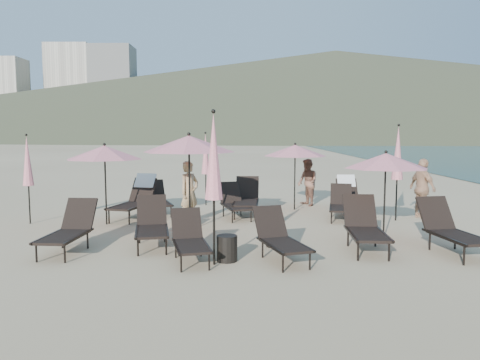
{
  "coord_description": "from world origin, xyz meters",
  "views": [
    {
      "loc": [
        -1.07,
        -9.24,
        2.41
      ],
      "look_at": [
        -1.11,
        3.5,
        1.1
      ],
      "focal_mm": 35.0,
      "sensor_mm": 36.0,
      "label": 1
    }
  ],
  "objects_px": {
    "lounger_5": "(451,229)",
    "umbrella_closed_0": "(214,158)",
    "lounger_6": "(136,198)",
    "lounger_4": "(365,226)",
    "umbrella_open_1": "(189,144)",
    "beachgoer_a": "(189,192)",
    "lounger_3": "(280,237)",
    "umbrella_open_0": "(105,153)",
    "beachgoer_b": "(307,182)",
    "lounger_2": "(190,238)",
    "lounger_11": "(350,195)",
    "lounger_7": "(157,199)",
    "lounger_10": "(341,204)",
    "umbrella_open_2": "(386,161)",
    "umbrella_open_3": "(295,151)",
    "lounger_0": "(69,229)",
    "lounger_1": "(152,224)",
    "umbrella_closed_2": "(27,161)",
    "side_table_0": "(227,248)",
    "side_table_1": "(275,235)",
    "umbrella_closed_1": "(398,154)",
    "lounger_9": "(246,198)",
    "beachgoer_c": "(423,188)",
    "lounger_8": "(234,202)",
    "umbrella_closed_3": "(206,154)"
  },
  "relations": [
    {
      "from": "lounger_5",
      "to": "umbrella_closed_0",
      "type": "bearing_deg",
      "value": -178.73
    },
    {
      "from": "lounger_6",
      "to": "lounger_4",
      "type": "bearing_deg",
      "value": -19.55
    },
    {
      "from": "umbrella_open_1",
      "to": "beachgoer_a",
      "type": "xyz_separation_m",
      "value": [
        -0.11,
        0.92,
        -1.3
      ]
    },
    {
      "from": "lounger_3",
      "to": "umbrella_open_0",
      "type": "bearing_deg",
      "value": 123.61
    },
    {
      "from": "umbrella_closed_0",
      "to": "beachgoer_b",
      "type": "xyz_separation_m",
      "value": [
        2.66,
        6.89,
        -1.18
      ]
    },
    {
      "from": "lounger_2",
      "to": "lounger_11",
      "type": "bearing_deg",
      "value": 37.83
    },
    {
      "from": "lounger_7",
      "to": "lounger_10",
      "type": "height_order",
      "value": "lounger_7"
    },
    {
      "from": "umbrella_open_2",
      "to": "umbrella_open_3",
      "type": "bearing_deg",
      "value": 111.18
    },
    {
      "from": "lounger_4",
      "to": "umbrella_open_2",
      "type": "xyz_separation_m",
      "value": [
        0.68,
        0.94,
        1.28
      ]
    },
    {
      "from": "lounger_0",
      "to": "lounger_1",
      "type": "height_order",
      "value": "lounger_1"
    },
    {
      "from": "lounger_1",
      "to": "umbrella_closed_2",
      "type": "bearing_deg",
      "value": 136.35
    },
    {
      "from": "lounger_0",
      "to": "lounger_10",
      "type": "height_order",
      "value": "lounger_0"
    },
    {
      "from": "side_table_0",
      "to": "beachgoer_b",
      "type": "distance_m",
      "value": 7.11
    },
    {
      "from": "side_table_1",
      "to": "beachgoer_b",
      "type": "distance_m",
      "value": 5.74
    },
    {
      "from": "lounger_3",
      "to": "umbrella_open_3",
      "type": "distance_m",
      "value": 5.98
    },
    {
      "from": "lounger_4",
      "to": "lounger_10",
      "type": "distance_m",
      "value": 3.43
    },
    {
      "from": "lounger_6",
      "to": "lounger_11",
      "type": "distance_m",
      "value": 6.29
    },
    {
      "from": "lounger_1",
      "to": "umbrella_open_3",
      "type": "bearing_deg",
      "value": 41.78
    },
    {
      "from": "lounger_5",
      "to": "umbrella_closed_2",
      "type": "height_order",
      "value": "umbrella_closed_2"
    },
    {
      "from": "lounger_7",
      "to": "umbrella_closed_2",
      "type": "height_order",
      "value": "umbrella_closed_2"
    },
    {
      "from": "umbrella_open_0",
      "to": "umbrella_closed_1",
      "type": "height_order",
      "value": "umbrella_closed_1"
    },
    {
      "from": "lounger_2",
      "to": "lounger_4",
      "type": "distance_m",
      "value": 3.59
    },
    {
      "from": "lounger_5",
      "to": "lounger_9",
      "type": "xyz_separation_m",
      "value": [
        -4.04,
        4.37,
        0.01
      ]
    },
    {
      "from": "umbrella_open_0",
      "to": "beachgoer_b",
      "type": "xyz_separation_m",
      "value": [
        5.7,
        3.16,
        -1.11
      ]
    },
    {
      "from": "lounger_10",
      "to": "umbrella_open_1",
      "type": "height_order",
      "value": "umbrella_open_1"
    },
    {
      "from": "umbrella_open_1",
      "to": "side_table_0",
      "type": "relative_size",
      "value": 4.91
    },
    {
      "from": "umbrella_closed_2",
      "to": "side_table_1",
      "type": "distance_m",
      "value": 6.88
    },
    {
      "from": "lounger_9",
      "to": "lounger_4",
      "type": "bearing_deg",
      "value": -56.56
    },
    {
      "from": "lounger_6",
      "to": "umbrella_open_1",
      "type": "xyz_separation_m",
      "value": [
        1.72,
        -1.75,
        1.55
      ]
    },
    {
      "from": "lounger_5",
      "to": "side_table_1",
      "type": "bearing_deg",
      "value": 162.52
    },
    {
      "from": "lounger_1",
      "to": "lounger_5",
      "type": "relative_size",
      "value": 0.96
    },
    {
      "from": "lounger_4",
      "to": "umbrella_closed_1",
      "type": "relative_size",
      "value": 0.71
    },
    {
      "from": "lounger_3",
      "to": "umbrella_open_3",
      "type": "bearing_deg",
      "value": 63.18
    },
    {
      "from": "lounger_11",
      "to": "beachgoer_c",
      "type": "bearing_deg",
      "value": -25.09
    },
    {
      "from": "lounger_8",
      "to": "lounger_7",
      "type": "bearing_deg",
      "value": 149.44
    },
    {
      "from": "lounger_3",
      "to": "lounger_11",
      "type": "relative_size",
      "value": 0.99
    },
    {
      "from": "side_table_1",
      "to": "lounger_3",
      "type": "bearing_deg",
      "value": -88.93
    },
    {
      "from": "lounger_2",
      "to": "lounger_3",
      "type": "xyz_separation_m",
      "value": [
        1.69,
        0.03,
        0.02
      ]
    },
    {
      "from": "umbrella_closed_1",
      "to": "beachgoer_b",
      "type": "distance_m",
      "value": 3.47
    },
    {
      "from": "lounger_1",
      "to": "umbrella_open_3",
      "type": "distance_m",
      "value": 5.99
    },
    {
      "from": "umbrella_closed_1",
      "to": "lounger_5",
      "type": "bearing_deg",
      "value": -90.63
    },
    {
      "from": "lounger_2",
      "to": "umbrella_open_3",
      "type": "relative_size",
      "value": 0.79
    },
    {
      "from": "lounger_4",
      "to": "beachgoer_b",
      "type": "xyz_separation_m",
      "value": [
        -0.36,
        5.79,
        0.28
      ]
    },
    {
      "from": "lounger_8",
      "to": "umbrella_closed_3",
      "type": "height_order",
      "value": "umbrella_closed_3"
    },
    {
      "from": "lounger_5",
      "to": "lounger_6",
      "type": "bearing_deg",
      "value": 142.66
    },
    {
      "from": "lounger_3",
      "to": "lounger_6",
      "type": "height_order",
      "value": "lounger_6"
    },
    {
      "from": "umbrella_closed_0",
      "to": "beachgoer_a",
      "type": "distance_m",
      "value": 4.14
    },
    {
      "from": "umbrella_closed_1",
      "to": "lounger_6",
      "type": "bearing_deg",
      "value": 176.79
    },
    {
      "from": "lounger_9",
      "to": "umbrella_open_2",
      "type": "distance_m",
      "value": 4.6
    },
    {
      "from": "lounger_5",
      "to": "lounger_2",
      "type": "bearing_deg",
      "value": 177.13
    }
  ]
}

